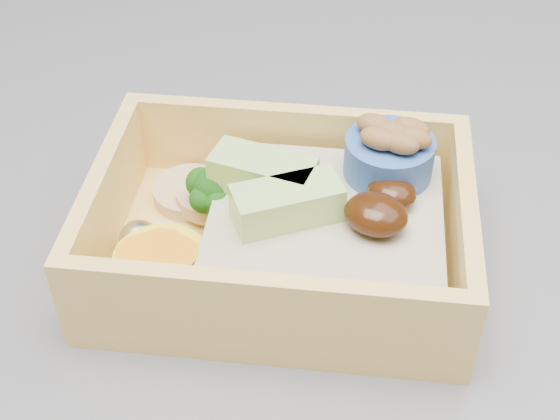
% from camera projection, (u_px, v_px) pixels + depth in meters
% --- Properties ---
extents(bento_box, '(0.22, 0.19, 0.07)m').
position_uv_depth(bento_box, '(292.00, 226.00, 0.39)').
color(bento_box, '#F9CD66').
rests_on(bento_box, island).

